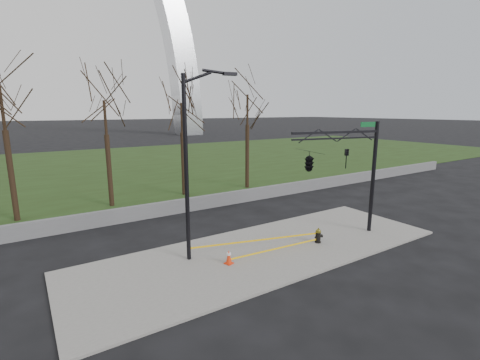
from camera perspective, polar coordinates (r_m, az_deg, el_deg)
ground at (r=16.52m, az=4.44°, el=-11.82°), size 500.00×500.00×0.00m
sidewalk at (r=16.50m, az=4.44°, el=-11.66°), size 18.00×6.00×0.10m
grass_strip at (r=43.51m, az=-20.21°, el=2.25°), size 120.00×40.00×0.06m
guardrail at (r=22.88m, az=-7.78°, el=-3.99°), size 60.00×0.30×0.90m
tree_row at (r=24.21m, az=-27.79°, el=5.19°), size 31.76×4.00×8.83m
fire_hydrant at (r=17.54m, az=12.97°, el=-9.09°), size 0.47×0.30×0.75m
traffic_cone at (r=14.91m, az=-1.89°, el=-12.71°), size 0.41×0.41×0.63m
street_light at (r=14.42m, az=-8.19°, el=4.07°), size 2.38×0.57×8.21m
traffic_signal_mast at (r=17.19m, az=13.65°, el=3.22°), size 5.01×2.54×6.00m
caution_tape at (r=16.16m, az=4.33°, el=-10.61°), size 6.19×1.73×0.39m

